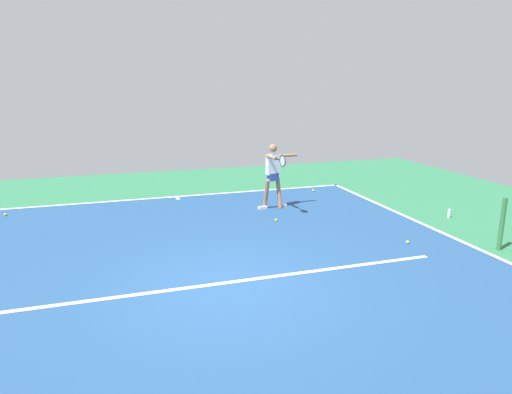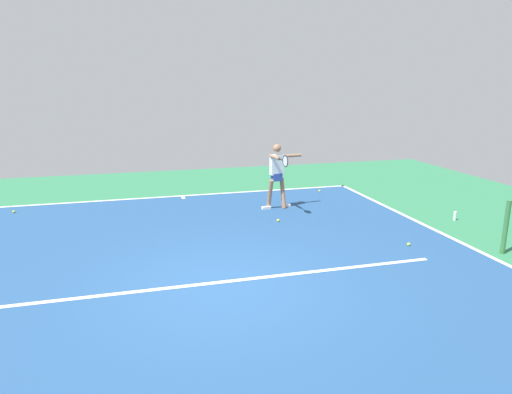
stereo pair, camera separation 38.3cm
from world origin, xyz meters
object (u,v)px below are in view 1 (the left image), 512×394
at_px(tennis_ball_far_corner, 408,242).
at_px(water_bottle, 449,213).
at_px(net_post, 502,224).
at_px(tennis_ball_by_sideline, 313,190).
at_px(tennis_ball_near_player, 5,215).
at_px(tennis_player, 274,172).
at_px(tennis_ball_centre_court, 276,220).

height_order(tennis_ball_far_corner, water_bottle, water_bottle).
bearing_deg(tennis_ball_far_corner, net_post, 150.85).
bearing_deg(tennis_ball_by_sideline, tennis_ball_far_corner, 88.96).
bearing_deg(net_post, tennis_ball_near_player, -29.48).
distance_m(tennis_ball_by_sideline, tennis_ball_near_player, 8.47).
distance_m(net_post, tennis_ball_near_player, 11.39).
distance_m(tennis_ball_far_corner, tennis_ball_by_sideline, 4.85).
height_order(net_post, tennis_player, tennis_player).
relative_size(tennis_player, tennis_ball_by_sideline, 26.07).
xyz_separation_m(net_post, tennis_ball_near_player, (9.90, -5.60, -0.50)).
xyz_separation_m(tennis_ball_far_corner, water_bottle, (-2.11, -1.28, 0.08)).
height_order(tennis_ball_far_corner, tennis_ball_centre_court, same).
height_order(net_post, tennis_ball_by_sideline, net_post).
xyz_separation_m(net_post, tennis_ball_by_sideline, (1.43, -5.70, -0.50)).
distance_m(tennis_ball_centre_court, tennis_ball_near_player, 6.79).
relative_size(tennis_ball_far_corner, water_bottle, 0.30).
bearing_deg(tennis_player, tennis_ball_centre_court, 67.35).
xyz_separation_m(tennis_player, tennis_ball_centre_court, (0.34, 1.15, -0.95)).
xyz_separation_m(tennis_player, tennis_ball_by_sideline, (-1.82, -1.43, -0.95)).
height_order(tennis_player, water_bottle, tennis_player).
relative_size(net_post, water_bottle, 4.86).
bearing_deg(tennis_ball_far_corner, tennis_ball_near_player, -29.55).
xyz_separation_m(tennis_ball_far_corner, tennis_ball_centre_court, (2.07, -2.27, 0.00)).
relative_size(net_post, tennis_ball_far_corner, 16.21).
xyz_separation_m(tennis_player, tennis_ball_near_player, (6.66, -1.33, -0.95)).
relative_size(tennis_ball_by_sideline, tennis_ball_near_player, 1.00).
bearing_deg(tennis_player, tennis_ball_far_corner, 110.49).
bearing_deg(tennis_ball_by_sideline, net_post, 104.08).
relative_size(tennis_ball_centre_court, tennis_ball_near_player, 1.00).
bearing_deg(tennis_ball_far_corner, water_bottle, -148.74).
height_order(tennis_ball_centre_court, tennis_ball_near_player, same).
xyz_separation_m(tennis_ball_by_sideline, tennis_ball_near_player, (8.47, 0.10, 0.00)).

